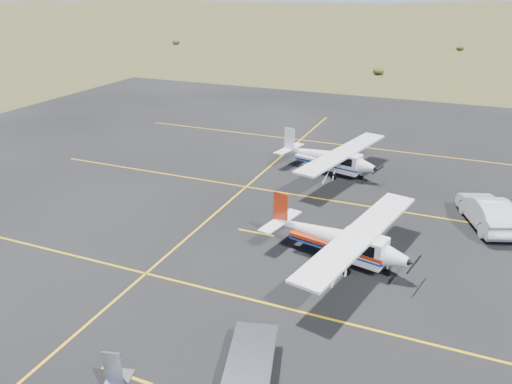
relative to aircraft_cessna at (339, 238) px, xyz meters
The scene contains 5 objects.
ground 6.74m from the aircraft_cessna, 103.18° to the right, with size 1600.00×1600.00×0.00m, color #383D1C.
apron 1.98m from the aircraft_cessna, 160.71° to the left, with size 72.00×72.00×0.02m, color black.
aircraft_cessna is the anchor object (origin of this frame).
aircraft_plain 11.52m from the aircraft_cessna, 107.30° to the left, with size 6.61×10.24×2.59m.
sedan 9.11m from the aircraft_cessna, 45.63° to the left, with size 1.70×4.87×1.60m, color silver.
Camera 1 is at (5.84, -13.57, 11.93)m, focal length 35.00 mm.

